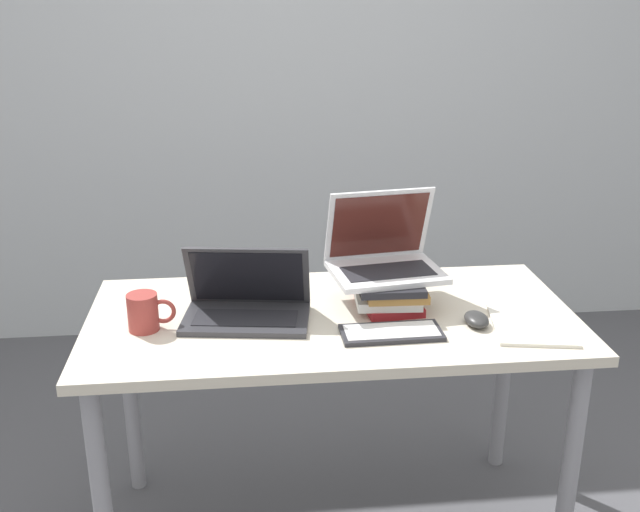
% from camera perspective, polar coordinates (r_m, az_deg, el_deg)
% --- Properties ---
extents(wall_back, '(8.00, 0.05, 2.70)m').
position_cam_1_polar(wall_back, '(3.52, -2.16, 15.23)').
color(wall_back, silver).
rests_on(wall_back, ground_plane).
extents(desk, '(1.40, 0.68, 0.75)m').
position_cam_1_polar(desk, '(2.20, 0.90, -6.60)').
color(desk, beige).
rests_on(desk, ground_plane).
extents(laptop_left, '(0.38, 0.26, 0.21)m').
position_cam_1_polar(laptop_left, '(2.13, -5.61, -3.69)').
color(laptop_left, '#333338').
rests_on(laptop_left, desk).
extents(book_stack, '(0.21, 0.28, 0.10)m').
position_cam_1_polar(book_stack, '(2.21, 5.21, -2.49)').
color(book_stack, maroon).
rests_on(book_stack, desk).
extents(laptop_on_books, '(0.35, 0.28, 0.24)m').
position_cam_1_polar(laptop_on_books, '(2.20, 4.88, -0.00)').
color(laptop_on_books, silver).
rests_on(laptop_on_books, book_stack).
extents(wireless_keyboard, '(0.28, 0.13, 0.01)m').
position_cam_1_polar(wireless_keyboard, '(2.04, 5.46, -5.82)').
color(wireless_keyboard, '#28282D').
rests_on(wireless_keyboard, desk).
extents(mouse, '(0.07, 0.10, 0.03)m').
position_cam_1_polar(mouse, '(2.13, 11.84, -4.74)').
color(mouse, '#2D2D2D').
rests_on(mouse, desk).
extents(notepad, '(0.25, 0.29, 0.01)m').
position_cam_1_polar(notepad, '(2.16, 15.78, -5.07)').
color(notepad, white).
rests_on(notepad, desk).
extents(mug, '(0.13, 0.08, 0.10)m').
position_cam_1_polar(mug, '(2.10, -13.23, -4.19)').
color(mug, '#9E3833').
rests_on(mug, desk).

